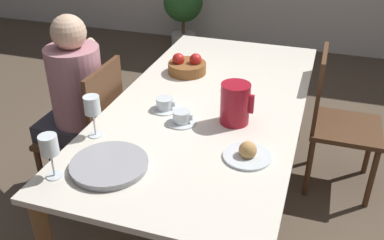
{
  "coord_description": "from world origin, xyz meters",
  "views": [
    {
      "loc": [
        0.56,
        -2.01,
        1.8
      ],
      "look_at": [
        0.0,
        -0.3,
        0.77
      ],
      "focal_mm": 40.0,
      "sensor_mm": 36.0,
      "label": 1
    }
  ],
  "objects": [
    {
      "name": "ground_plane",
      "position": [
        0.0,
        0.0,
        0.0
      ],
      "size": [
        20.0,
        20.0,
        0.0
      ],
      "primitive_type": "plane",
      "color": "brown"
    },
    {
      "name": "fruit_bowl",
      "position": [
        -0.24,
        0.34,
        0.77
      ],
      "size": [
        0.24,
        0.24,
        0.13
      ],
      "color": "brown",
      "rests_on": "dining_table"
    },
    {
      "name": "teacup_near_person",
      "position": [
        -0.07,
        -0.26,
        0.75
      ],
      "size": [
        0.15,
        0.15,
        0.07
      ],
      "color": "silver",
      "rests_on": "dining_table"
    },
    {
      "name": "teacup_across",
      "position": [
        -0.2,
        -0.16,
        0.75
      ],
      "size": [
        0.15,
        0.15,
        0.07
      ],
      "color": "silver",
      "rests_on": "dining_table"
    },
    {
      "name": "wine_glass_water",
      "position": [
        -0.42,
        -0.5,
        0.88
      ],
      "size": [
        0.07,
        0.07,
        0.21
      ],
      "color": "white",
      "rests_on": "dining_table"
    },
    {
      "name": "red_pitcher",
      "position": [
        0.18,
        -0.18,
        0.83
      ],
      "size": [
        0.17,
        0.15,
        0.21
      ],
      "color": "#A31423",
      "rests_on": "dining_table"
    },
    {
      "name": "potted_plant",
      "position": [
        -1.05,
        2.57,
        0.49
      ],
      "size": [
        0.45,
        0.45,
        0.78
      ],
      "color": "beige",
      "rests_on": "ground_plane"
    },
    {
      "name": "bread_plate",
      "position": [
        0.31,
        -0.46,
        0.74
      ],
      "size": [
        0.22,
        0.22,
        0.08
      ],
      "color": "silver",
      "rests_on": "dining_table"
    },
    {
      "name": "person_seated",
      "position": [
        -0.78,
        -0.13,
        0.7
      ],
      "size": [
        0.39,
        0.41,
        1.18
      ],
      "rotation": [
        0.0,
        0.0,
        1.57
      ],
      "color": "#33333D",
      "rests_on": "ground_plane"
    },
    {
      "name": "chair_opposite",
      "position": [
        0.69,
        0.47,
        0.48
      ],
      "size": [
        0.42,
        0.42,
        0.91
      ],
      "rotation": [
        0.0,
        0.0,
        -1.57
      ],
      "color": "#51331E",
      "rests_on": "ground_plane"
    },
    {
      "name": "dining_table",
      "position": [
        0.0,
        0.0,
        0.64
      ],
      "size": [
        1.01,
        2.03,
        0.72
      ],
      "color": "silver",
      "rests_on": "ground_plane"
    },
    {
      "name": "serving_tray",
      "position": [
        -0.23,
        -0.72,
        0.74
      ],
      "size": [
        0.33,
        0.33,
        0.03
      ],
      "color": "#9E9EA3",
      "rests_on": "dining_table"
    },
    {
      "name": "chair_person_side",
      "position": [
        -0.69,
        -0.14,
        0.48
      ],
      "size": [
        0.42,
        0.42,
        0.91
      ],
      "rotation": [
        0.0,
        0.0,
        1.57
      ],
      "color": "#51331E",
      "rests_on": "ground_plane"
    },
    {
      "name": "wine_glass_juice",
      "position": [
        -0.42,
        -0.84,
        0.87
      ],
      "size": [
        0.07,
        0.07,
        0.2
      ],
      "color": "white",
      "rests_on": "dining_table"
    }
  ]
}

